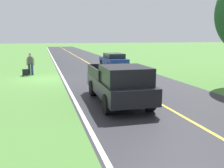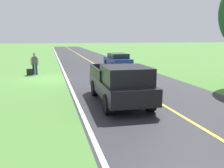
# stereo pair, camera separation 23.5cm
# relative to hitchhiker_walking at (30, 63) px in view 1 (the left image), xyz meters

# --- Properties ---
(ground_plane) EXTENTS (200.00, 200.00, 0.00)m
(ground_plane) POSITION_rel_hitchhiker_walking_xyz_m (-1.01, 2.37, -0.98)
(ground_plane) COLOR #4C7F38
(road_surface) EXTENTS (7.81, 120.00, 0.00)m
(road_surface) POSITION_rel_hitchhiker_walking_xyz_m (-6.08, 2.37, -0.98)
(road_surface) COLOR #28282D
(road_surface) RESTS_ON ground
(lane_edge_line) EXTENTS (0.16, 117.60, 0.00)m
(lane_edge_line) POSITION_rel_hitchhiker_walking_xyz_m (-2.36, 2.37, -0.98)
(lane_edge_line) COLOR silver
(lane_edge_line) RESTS_ON ground
(lane_centre_line) EXTENTS (0.14, 117.60, 0.00)m
(lane_centre_line) POSITION_rel_hitchhiker_walking_xyz_m (-6.08, 2.37, -0.98)
(lane_centre_line) COLOR gold
(lane_centre_line) RESTS_ON ground
(hitchhiker_walking) EXTENTS (0.62, 0.51, 1.75)m
(hitchhiker_walking) POSITION_rel_hitchhiker_walking_xyz_m (0.00, 0.00, 0.00)
(hitchhiker_walking) COLOR navy
(hitchhiker_walking) RESTS_ON ground
(suitcase_carried) EXTENTS (0.47, 0.21, 0.49)m
(suitcase_carried) POSITION_rel_hitchhiker_walking_xyz_m (0.42, 0.09, -0.74)
(suitcase_carried) COLOR black
(suitcase_carried) RESTS_ON ground
(pickup_truck_passing) EXTENTS (2.17, 5.43, 1.82)m
(pickup_truck_passing) POSITION_rel_hitchhiker_walking_xyz_m (-4.28, 10.36, -0.01)
(pickup_truck_passing) COLOR black
(pickup_truck_passing) RESTS_ON ground
(sedan_near_oncoming) EXTENTS (1.99, 4.43, 1.41)m
(sedan_near_oncoming) POSITION_rel_hitchhiker_walking_xyz_m (-7.79, -3.14, -0.23)
(sedan_near_oncoming) COLOR navy
(sedan_near_oncoming) RESTS_ON ground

